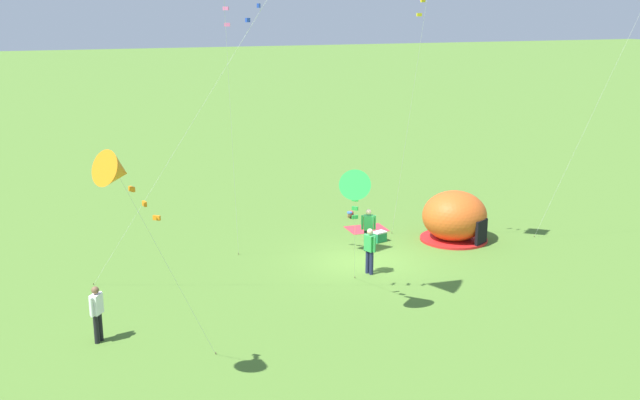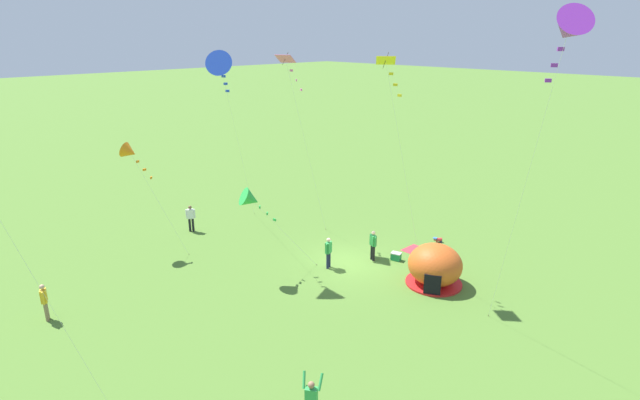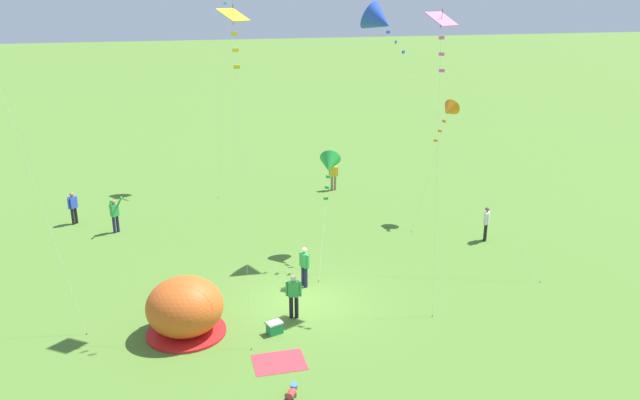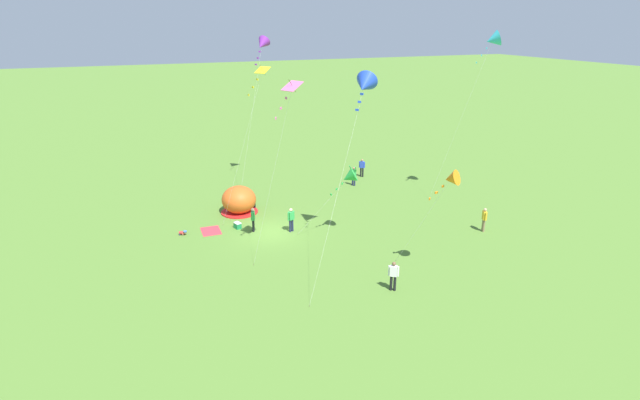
% 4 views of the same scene
% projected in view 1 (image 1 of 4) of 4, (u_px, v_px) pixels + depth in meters
% --- Properties ---
extents(ground_plane, '(300.00, 300.00, 0.00)m').
position_uv_depth(ground_plane, '(364.00, 261.00, 28.75)').
color(ground_plane, '#517A2D').
extents(popup_tent, '(2.81, 2.81, 2.10)m').
position_uv_depth(popup_tent, '(455.00, 217.00, 31.10)').
color(popup_tent, '#D8591E').
rests_on(popup_tent, ground).
extents(picnic_blanket, '(1.74, 1.35, 0.01)m').
position_uv_depth(picnic_blanket, '(367.00, 229.00, 32.90)').
color(picnic_blanket, '#CC333D').
rests_on(picnic_blanket, ground).
extents(cooler_box, '(0.62, 0.51, 0.44)m').
position_uv_depth(cooler_box, '(379.00, 237.00, 31.08)').
color(cooler_box, '#1E8C4C').
rests_on(cooler_box, ground).
extents(toddler_crawling, '(0.44, 0.53, 0.32)m').
position_uv_depth(toddler_crawling, '(350.00, 214.00, 34.59)').
color(toddler_crawling, red).
rests_on(toddler_crawling, ground).
extents(person_near_tent, '(0.56, 0.36, 1.72)m').
position_uv_depth(person_near_tent, '(368.00, 228.00, 29.74)').
color(person_near_tent, black).
rests_on(person_near_tent, ground).
extents(person_far_back, '(0.42, 0.50, 1.72)m').
position_uv_depth(person_far_back, '(97.00, 311.00, 21.65)').
color(person_far_back, black).
rests_on(person_far_back, ground).
extents(person_center_field, '(0.35, 0.56, 1.72)m').
position_uv_depth(person_center_field, '(370.00, 249.00, 27.18)').
color(person_center_field, '#1E2347').
rests_on(person_center_field, ground).
extents(kite_orange, '(3.16, 2.25, 6.36)m').
position_uv_depth(kite_orange, '(116.00, 171.00, 17.33)').
color(kite_orange, silver).
rests_on(kite_orange, ground).
extents(kite_green, '(2.08, 3.91, 4.80)m').
position_uv_depth(kite_green, '(355.00, 189.00, 22.60)').
color(kite_green, silver).
rests_on(kite_green, ground).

